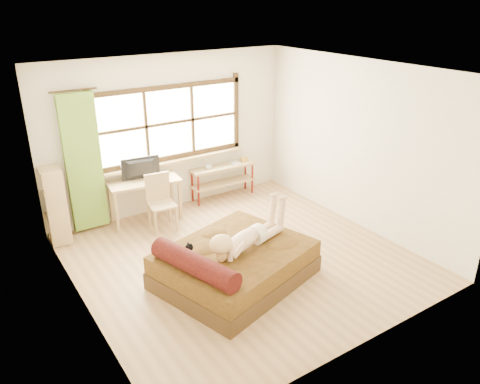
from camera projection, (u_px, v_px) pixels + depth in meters
floor at (242, 258)px, 6.87m from camera, size 4.50×4.50×0.00m
ceiling at (242, 71)px, 5.81m from camera, size 4.50×4.50×0.00m
wall_back at (170, 134)px, 8.07m from camera, size 4.50×0.00×4.50m
wall_front at (368, 239)px, 4.62m from camera, size 4.50×0.00×4.50m
wall_left at (74, 212)px, 5.20m from camera, size 0.00×4.50×4.50m
wall_right at (359, 145)px, 7.48m from camera, size 0.00×4.50×4.50m
window at (170, 125)px, 7.99m from camera, size 2.80×0.16×1.46m
curtain at (84, 163)px, 7.27m from camera, size 0.55×0.10×2.20m
bed at (233, 264)px, 6.23m from camera, size 2.25×1.99×0.72m
woman at (247, 228)px, 6.10m from camera, size 1.39×0.73×0.57m
kitten at (182, 253)px, 5.85m from camera, size 0.31×0.19×0.23m
desk at (144, 186)px, 7.78m from camera, size 1.23×0.67×0.73m
monitor at (142, 169)px, 7.71m from camera, size 0.65×0.16×0.37m
chair at (160, 199)px, 7.61m from camera, size 0.45×0.45×0.92m
pipe_shelf at (223, 174)px, 8.77m from camera, size 1.27×0.36×0.71m
cup at (209, 167)px, 8.52m from camera, size 0.12×0.12×0.09m
book at (232, 164)px, 8.79m from camera, size 0.16×0.22×0.02m
bookshelf at (55, 204)px, 7.16m from camera, size 0.33×0.54×1.21m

